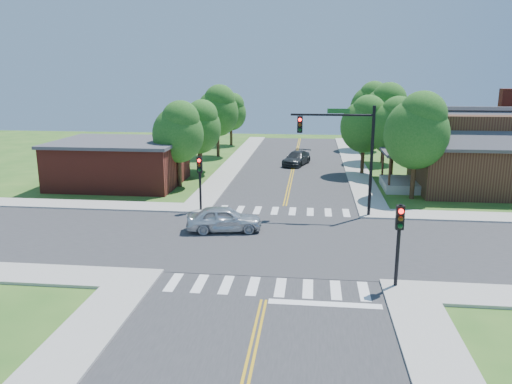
# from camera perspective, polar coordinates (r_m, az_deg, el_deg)

# --- Properties ---
(ground) EXTENTS (100.00, 100.00, 0.00)m
(ground) POSITION_cam_1_polar(r_m,az_deg,el_deg) (28.04, 2.41, -5.67)
(ground) COLOR #2A5A1C
(ground) RESTS_ON ground
(road_ns) EXTENTS (10.00, 90.00, 0.04)m
(road_ns) POSITION_cam_1_polar(r_m,az_deg,el_deg) (28.03, 2.41, -5.63)
(road_ns) COLOR #2D2D30
(road_ns) RESTS_ON ground
(road_ew) EXTENTS (90.00, 10.00, 0.04)m
(road_ew) POSITION_cam_1_polar(r_m,az_deg,el_deg) (28.03, 2.41, -5.62)
(road_ew) COLOR #2D2D30
(road_ew) RESTS_ON ground
(intersection_patch) EXTENTS (10.20, 10.20, 0.06)m
(intersection_patch) POSITION_cam_1_polar(r_m,az_deg,el_deg) (28.04, 2.41, -5.67)
(intersection_patch) COLOR #2D2D30
(intersection_patch) RESTS_ON ground
(sidewalk_ne) EXTENTS (40.00, 40.00, 0.14)m
(sidewalk_ne) POSITION_cam_1_polar(r_m,az_deg,el_deg) (45.42, 24.30, 0.69)
(sidewalk_ne) COLOR #9E9B93
(sidewalk_ne) RESTS_ON ground
(sidewalk_nw) EXTENTS (40.00, 40.00, 0.14)m
(sidewalk_nw) POSITION_cam_1_polar(r_m,az_deg,el_deg) (46.68, -15.85, 1.70)
(sidewalk_nw) COLOR #9E9B93
(sidewalk_nw) RESTS_ON ground
(crosswalk_north) EXTENTS (8.85, 2.00, 0.01)m
(crosswalk_north) POSITION_cam_1_polar(r_m,az_deg,el_deg) (33.93, 3.18, -2.17)
(crosswalk_north) COLOR white
(crosswalk_north) RESTS_ON ground
(crosswalk_south) EXTENTS (8.85, 2.00, 0.01)m
(crosswalk_south) POSITION_cam_1_polar(r_m,az_deg,el_deg) (22.27, 1.23, -10.77)
(crosswalk_south) COLOR white
(crosswalk_south) RESTS_ON ground
(centerline) EXTENTS (0.30, 90.00, 0.01)m
(centerline) POSITION_cam_1_polar(r_m,az_deg,el_deg) (28.02, 2.41, -5.58)
(centerline) COLOR gold
(centerline) RESTS_ON ground
(stop_bar) EXTENTS (4.60, 0.45, 0.09)m
(stop_bar) POSITION_cam_1_polar(r_m,az_deg,el_deg) (20.96, 7.86, -12.67)
(stop_bar) COLOR white
(stop_bar) RESTS_ON ground
(signal_mast_ne) EXTENTS (5.30, 0.42, 7.20)m
(signal_mast_ne) POSITION_cam_1_polar(r_m,az_deg,el_deg) (32.37, 10.19, 5.57)
(signal_mast_ne) COLOR black
(signal_mast_ne) RESTS_ON ground
(signal_pole_se) EXTENTS (0.34, 0.42, 3.80)m
(signal_pole_se) POSITION_cam_1_polar(r_m,az_deg,el_deg) (22.12, 16.05, -4.23)
(signal_pole_se) COLOR black
(signal_pole_se) RESTS_ON ground
(signal_pole_nw) EXTENTS (0.34, 0.42, 3.80)m
(signal_pole_nw) POSITION_cam_1_polar(r_m,az_deg,el_deg) (33.49, -6.44, 2.16)
(signal_pole_nw) COLOR black
(signal_pole_nw) RESTS_ON ground
(house_ne) EXTENTS (13.05, 8.80, 7.11)m
(house_ne) POSITION_cam_1_polar(r_m,az_deg,el_deg) (43.17, 24.43, 4.47)
(house_ne) COLOR #371C13
(house_ne) RESTS_ON ground
(building_nw) EXTENTS (10.40, 8.40, 3.73)m
(building_nw) POSITION_cam_1_polar(r_m,az_deg,el_deg) (43.37, -15.31, 3.30)
(building_nw) COLOR maroon
(building_nw) RESTS_ON ground
(tree_e_a) EXTENTS (4.69, 4.46, 7.97)m
(tree_e_a) POSITION_cam_1_polar(r_m,az_deg,el_deg) (38.20, 18.02, 6.87)
(tree_e_a) COLOR #382314
(tree_e_a) RESTS_ON ground
(tree_e_b) EXTENTS (4.27, 4.06, 7.27)m
(tree_e_b) POSITION_cam_1_polar(r_m,az_deg,el_deg) (45.57, 15.59, 7.41)
(tree_e_b) COLOR #382314
(tree_e_b) RESTS_ON ground
(tree_e_c) EXTENTS (4.88, 4.63, 8.29)m
(tree_e_c) POSITION_cam_1_polar(r_m,az_deg,el_deg) (53.26, 14.62, 9.00)
(tree_e_c) COLOR #382314
(tree_e_c) RESTS_ON ground
(tree_e_d) EXTENTS (4.86, 4.62, 8.26)m
(tree_e_d) POSITION_cam_1_polar(r_m,az_deg,el_deg) (62.04, 13.07, 9.65)
(tree_e_d) COLOR #382314
(tree_e_d) RESTS_ON ground
(tree_w_a) EXTENTS (4.16, 3.95, 7.07)m
(tree_w_a) POSITION_cam_1_polar(r_m,az_deg,el_deg) (41.04, -8.82, 6.95)
(tree_w_a) COLOR #382314
(tree_w_a) RESTS_ON ground
(tree_w_b) EXTENTS (4.00, 3.80, 6.80)m
(tree_w_b) POSITION_cam_1_polar(r_m,az_deg,el_deg) (47.72, -6.37, 7.70)
(tree_w_b) COLOR #382314
(tree_w_b) RESTS_ON ground
(tree_w_c) EXTENTS (4.69, 4.46, 7.97)m
(tree_w_c) POSITION_cam_1_polar(r_m,az_deg,el_deg) (55.86, -4.36, 9.37)
(tree_w_c) COLOR #382314
(tree_w_c) RESTS_ON ground
(tree_w_d) EXTENTS (3.95, 3.75, 6.72)m
(tree_w_d) POSITION_cam_1_polar(r_m,az_deg,el_deg) (64.79, -2.82, 9.22)
(tree_w_d) COLOR #382314
(tree_w_d) RESTS_ON ground
(tree_house) EXTENTS (4.30, 4.08, 7.31)m
(tree_house) POSITION_cam_1_polar(r_m,az_deg,el_deg) (46.46, 12.38, 7.73)
(tree_house) COLOR #382314
(tree_house) RESTS_ON ground
(tree_bldg) EXTENTS (4.02, 3.82, 6.84)m
(tree_bldg) POSITION_cam_1_polar(r_m,az_deg,el_deg) (46.00, -6.46, 7.51)
(tree_bldg) COLOR #382314
(tree_bldg) RESTS_ON ground
(car_silver) EXTENTS (3.26, 5.02, 1.51)m
(car_silver) POSITION_cam_1_polar(r_m,az_deg,el_deg) (29.56, -3.66, -3.13)
(car_silver) COLOR silver
(car_silver) RESTS_ON ground
(car_dgrey) EXTENTS (4.44, 5.74, 1.37)m
(car_dgrey) POSITION_cam_1_polar(r_m,az_deg,el_deg) (50.94, 4.67, 3.83)
(car_dgrey) COLOR #2D3032
(car_dgrey) RESTS_ON ground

